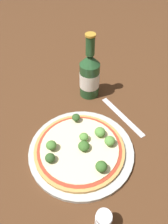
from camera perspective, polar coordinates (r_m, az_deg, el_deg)
ground_plane at (r=0.64m, az=-0.70°, el=-9.38°), size 3.00×3.00×0.00m
plate at (r=0.63m, az=-0.72°, el=-9.98°), size 0.30×0.30×0.01m
pizza at (r=0.62m, az=-1.19°, el=-9.57°), size 0.25×0.25×0.01m
broccoli_floret_0 at (r=0.58m, az=-8.86°, el=-11.78°), size 0.03×0.03×0.03m
broccoli_floret_1 at (r=0.56m, az=4.54°, el=-14.01°), size 0.03×0.03×0.03m
broccoli_floret_2 at (r=0.61m, az=6.76°, el=-7.51°), size 0.03×0.03×0.03m
broccoli_floret_3 at (r=0.61m, az=-0.36°, el=-6.32°), size 0.03×0.03×0.02m
broccoli_floret_4 at (r=0.62m, az=4.20°, el=-5.22°), size 0.03×0.03×0.03m
broccoli_floret_5 at (r=0.60m, az=-8.56°, el=-8.59°), size 0.03×0.03×0.03m
broccoli_floret_6 at (r=0.66m, az=-2.11°, el=-1.44°), size 0.02×0.02×0.03m
broccoli_floret_7 at (r=0.60m, az=-0.05°, el=-8.89°), size 0.03×0.03×0.03m
beer_bottle at (r=0.75m, az=1.47°, el=9.64°), size 0.07×0.07×0.23m
pepper_shaker at (r=0.52m, az=5.03°, el=-26.54°), size 0.04×0.04×0.06m
fork at (r=0.73m, az=9.95°, el=-1.08°), size 0.08×0.19×0.00m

